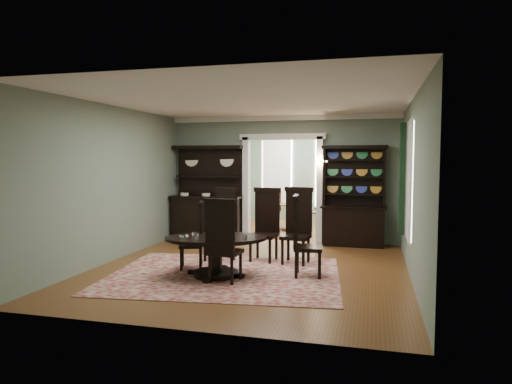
# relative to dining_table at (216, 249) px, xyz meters

# --- Properties ---
(room) EXTENTS (5.51, 6.01, 3.01)m
(room) POSITION_rel_dining_table_xyz_m (0.42, 0.67, 1.11)
(room) COLOR brown
(room) RESTS_ON ground
(parlor) EXTENTS (3.51, 3.50, 3.01)m
(parlor) POSITION_rel_dining_table_xyz_m (0.42, 6.16, 1.05)
(parlor) COLOR brown
(parlor) RESTS_ON ground
(doorway_trim) EXTENTS (2.08, 0.25, 2.57)m
(doorway_trim) POSITION_rel_dining_table_xyz_m (0.42, 3.63, 1.15)
(doorway_trim) COLOR silver
(doorway_trim) RESTS_ON floor
(right_window) EXTENTS (0.15, 1.47, 2.12)m
(right_window) POSITION_rel_dining_table_xyz_m (3.11, 1.56, 1.13)
(right_window) COLOR white
(right_window) RESTS_ON wall_right
(wall_sconce) EXTENTS (0.27, 0.21, 0.21)m
(wall_sconce) POSITION_rel_dining_table_xyz_m (1.37, 3.47, 1.42)
(wall_sconce) COLOR #BB7231
(wall_sconce) RESTS_ON back_wall_right
(rug) EXTENTS (4.17, 3.46, 0.01)m
(rug) POSITION_rel_dining_table_xyz_m (0.11, 0.11, -0.46)
(rug) COLOR maroon
(rug) RESTS_ON floor
(dining_table) EXTENTS (1.96, 1.96, 0.67)m
(dining_table) POSITION_rel_dining_table_xyz_m (0.00, 0.00, 0.00)
(dining_table) COLOR black
(dining_table) RESTS_ON rug
(centerpiece) EXTENTS (1.20, 0.77, 0.20)m
(centerpiece) POSITION_rel_dining_table_xyz_m (0.03, 0.02, 0.26)
(centerpiece) COLOR white
(centerpiece) RESTS_ON dining_table
(chair_far_left) EXTENTS (0.67, 0.65, 1.41)m
(chair_far_left) POSITION_rel_dining_table_xyz_m (-0.27, 1.20, 0.27)
(chair_far_left) COLOR black
(chair_far_left) RESTS_ON rug
(chair_far_mid) EXTENTS (0.57, 0.55, 1.42)m
(chair_far_mid) POSITION_rel_dining_table_xyz_m (0.52, 1.43, 0.28)
(chair_far_mid) COLOR black
(chair_far_mid) RESTS_ON rug
(chair_far_right) EXTENTS (0.58, 0.55, 1.44)m
(chair_far_right) POSITION_rel_dining_table_xyz_m (1.16, 1.38, 0.29)
(chair_far_right) COLOR black
(chair_far_right) RESTS_ON rug
(chair_end_left) EXTENTS (0.55, 0.56, 1.21)m
(chair_end_left) POSITION_rel_dining_table_xyz_m (-0.51, 0.43, 0.17)
(chair_end_left) COLOR black
(chair_end_left) RESTS_ON rug
(chair_end_right) EXTENTS (0.53, 0.56, 1.38)m
(chair_end_right) POSITION_rel_dining_table_xyz_m (1.39, 0.38, 0.25)
(chair_end_right) COLOR black
(chair_end_right) RESTS_ON rug
(chair_near) EXTENTS (0.54, 0.52, 1.36)m
(chair_near) POSITION_rel_dining_table_xyz_m (0.25, -0.38, 0.25)
(chair_near) COLOR black
(chair_near) RESTS_ON rug
(sideboard) EXTENTS (1.75, 0.63, 2.30)m
(sideboard) POSITION_rel_dining_table_xyz_m (-1.41, 3.36, 0.33)
(sideboard) COLOR black
(sideboard) RESTS_ON floor
(welsh_dresser) EXTENTS (1.46, 0.54, 2.28)m
(welsh_dresser) POSITION_rel_dining_table_xyz_m (2.12, 3.38, 0.36)
(welsh_dresser) COLOR black
(welsh_dresser) RESTS_ON floor
(parlor_table) EXTENTS (0.78, 0.78, 0.73)m
(parlor_table) POSITION_rel_dining_table_xyz_m (0.28, 5.22, 0.01)
(parlor_table) COLOR #4F2B16
(parlor_table) RESTS_ON parlor_floor
(parlor_chair_left) EXTENTS (0.47, 0.46, 1.05)m
(parlor_chair_left) POSITION_rel_dining_table_xyz_m (-0.15, 5.60, 0.09)
(parlor_chair_left) COLOR #4F2B16
(parlor_chair_left) RESTS_ON parlor_floor
(parlor_chair_right) EXTENTS (0.44, 0.43, 1.02)m
(parlor_chair_right) POSITION_rel_dining_table_xyz_m (0.93, 5.47, 0.08)
(parlor_chair_right) COLOR #4F2B16
(parlor_chair_right) RESTS_ON parlor_floor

